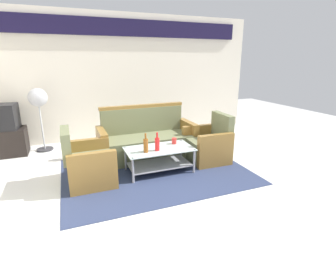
% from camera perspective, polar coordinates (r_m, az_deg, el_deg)
% --- Properties ---
extents(ground_plane, '(14.00, 14.00, 0.00)m').
position_cam_1_polar(ground_plane, '(3.71, 0.63, -12.76)').
color(ground_plane, white).
extents(wall_back, '(6.52, 0.19, 2.80)m').
position_cam_1_polar(wall_back, '(6.18, -10.32, 13.04)').
color(wall_back, silver).
rests_on(wall_back, ground).
extents(rug, '(2.95, 2.20, 0.01)m').
position_cam_1_polar(rug, '(4.35, -2.75, -8.08)').
color(rug, '#2D3856').
rests_on(rug, ground).
extents(couch, '(1.81, 0.77, 0.96)m').
position_cam_1_polar(couch, '(4.89, -4.64, -1.44)').
color(couch, '#6B704C').
rests_on(couch, rug).
extents(armchair_left, '(0.70, 0.76, 0.85)m').
position_cam_1_polar(armchair_left, '(4.04, -17.26, -6.47)').
color(armchair_left, '#6B704C').
rests_on(armchair_left, rug).
extents(armchair_right, '(0.72, 0.78, 0.85)m').
position_cam_1_polar(armchair_right, '(4.77, 8.89, -2.38)').
color(armchair_right, '#6B704C').
rests_on(armchair_right, rug).
extents(coffee_table, '(1.10, 0.60, 0.40)m').
position_cam_1_polar(coffee_table, '(4.24, -1.95, -4.85)').
color(coffee_table, silver).
rests_on(coffee_table, rug).
extents(bottle_red, '(0.07, 0.07, 0.30)m').
position_cam_1_polar(bottle_red, '(4.06, -2.40, -2.06)').
color(bottle_red, red).
rests_on(bottle_red, coffee_table).
extents(bottle_brown, '(0.07, 0.07, 0.31)m').
position_cam_1_polar(bottle_brown, '(4.00, -4.94, -2.36)').
color(bottle_brown, brown).
rests_on(bottle_brown, coffee_table).
extents(cup, '(0.08, 0.08, 0.10)m').
position_cam_1_polar(cup, '(4.40, 1.37, -1.44)').
color(cup, red).
rests_on(cup, coffee_table).
extents(tv_stand, '(0.80, 0.50, 0.52)m').
position_cam_1_polar(tv_stand, '(5.89, -32.57, -1.50)').
color(tv_stand, black).
rests_on(tv_stand, ground).
extents(pedestal_fan, '(0.36, 0.36, 1.27)m').
position_cam_1_polar(pedestal_fan, '(5.68, -26.82, 6.60)').
color(pedestal_fan, '#2D2D33').
rests_on(pedestal_fan, ground).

